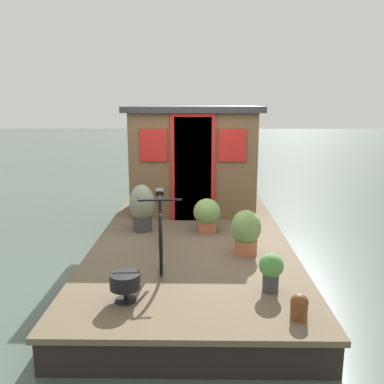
{
  "coord_description": "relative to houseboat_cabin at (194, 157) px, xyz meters",
  "views": [
    {
      "loc": [
        -5.87,
        -0.08,
        2.36
      ],
      "look_at": [
        -0.2,
        0.0,
        1.11
      ],
      "focal_mm": 38.86,
      "sensor_mm": 36.0,
      "label": 1
    }
  ],
  "objects": [
    {
      "name": "ground_plane",
      "position": [
        -1.66,
        0.0,
        -1.35
      ],
      "size": [
        60.0,
        60.0,
        0.0
      ],
      "primitive_type": "plane",
      "color": "#47564C"
    },
    {
      "name": "potted_plant_lavender",
      "position": [
        -3.49,
        -0.85,
        -0.7
      ],
      "size": [
        0.26,
        0.26,
        0.41
      ],
      "color": "#38383D",
      "rests_on": "houseboat_deck"
    },
    {
      "name": "potted_plant_sage",
      "position": [
        -1.5,
        -0.22,
        -0.66
      ],
      "size": [
        0.41,
        0.41,
        0.52
      ],
      "color": "#B2603D",
      "rests_on": "houseboat_deck"
    },
    {
      "name": "houseboat_cabin",
      "position": [
        0.0,
        0.0,
        0.0
      ],
      "size": [
        1.91,
        2.31,
        1.86
      ],
      "color": "brown",
      "rests_on": "houseboat_deck"
    },
    {
      "name": "potted_plant_succulent",
      "position": [
        -2.4,
        -0.7,
        -0.64
      ],
      "size": [
        0.39,
        0.39,
        0.58
      ],
      "color": "#B2603D",
      "rests_on": "houseboat_deck"
    },
    {
      "name": "houseboat_deck",
      "position": [
        -1.66,
        0.0,
        -1.14
      ],
      "size": [
        5.54,
        2.72,
        0.41
      ],
      "color": "brown",
      "rests_on": "ground_plane"
    },
    {
      "name": "charcoal_grill",
      "position": [
        -3.74,
        0.63,
        -0.74
      ],
      "size": [
        0.3,
        0.3,
        0.29
      ],
      "color": "black",
      "rests_on": "houseboat_deck"
    },
    {
      "name": "potted_plant_basil",
      "position": [
        -1.44,
        0.76,
        -0.57
      ],
      "size": [
        0.38,
        0.38,
        0.72
      ],
      "color": "#38383D",
      "rests_on": "houseboat_deck"
    },
    {
      "name": "mooring_bollard",
      "position": [
        -4.05,
        -1.01,
        -0.82
      ],
      "size": [
        0.16,
        0.16,
        0.24
      ],
      "color": "brown",
      "rests_on": "houseboat_deck"
    },
    {
      "name": "bicycle",
      "position": [
        -2.58,
        0.39,
        -0.54
      ],
      "size": [
        1.7,
        0.5,
        0.87
      ],
      "color": "black",
      "rests_on": "houseboat_deck"
    }
  ]
}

